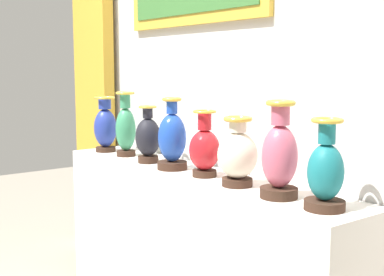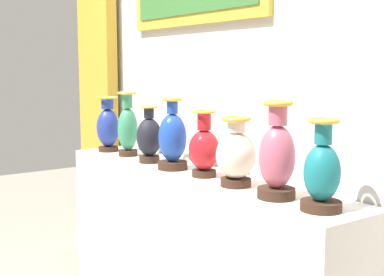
# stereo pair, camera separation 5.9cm
# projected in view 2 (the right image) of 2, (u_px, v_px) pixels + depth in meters

# --- Properties ---
(display_shelf) EXTENTS (2.07, 0.39, 0.88)m
(display_shelf) POSITION_uv_depth(u_px,v_px,m) (192.00, 254.00, 2.76)
(display_shelf) COLOR silver
(display_shelf) RESTS_ON ground_plane
(back_wall) EXTENTS (3.64, 0.14, 2.99)m
(back_wall) POSITION_uv_depth(u_px,v_px,m) (230.00, 50.00, 2.76)
(back_wall) COLOR silver
(back_wall) RESTS_ON ground_plane
(curtain_gold) EXTENTS (0.47, 0.08, 2.42)m
(curtain_gold) POSITION_uv_depth(u_px,v_px,m) (98.00, 96.00, 3.82)
(curtain_gold) COLOR gold
(curtain_gold) RESTS_ON ground_plane
(vase_cobalt) EXTENTS (0.14, 0.14, 0.35)m
(vase_cobalt) POSITION_uv_depth(u_px,v_px,m) (108.00, 126.00, 3.36)
(vase_cobalt) COLOR #382319
(vase_cobalt) RESTS_ON display_shelf
(vase_jade) EXTENTS (0.12, 0.12, 0.39)m
(vase_jade) POSITION_uv_depth(u_px,v_px,m) (128.00, 128.00, 3.18)
(vase_jade) COLOR #382319
(vase_jade) RESTS_ON display_shelf
(vase_onyx) EXTENTS (0.14, 0.14, 0.32)m
(vase_onyx) POSITION_uv_depth(u_px,v_px,m) (149.00, 138.00, 2.96)
(vase_onyx) COLOR #382319
(vase_onyx) RESTS_ON display_shelf
(vase_sapphire) EXTENTS (0.16, 0.16, 0.38)m
(vase_sapphire) POSITION_uv_depth(u_px,v_px,m) (172.00, 139.00, 2.76)
(vase_sapphire) COLOR #382319
(vase_sapphire) RESTS_ON display_shelf
(vase_crimson) EXTENTS (0.15, 0.15, 0.33)m
(vase_crimson) POSITION_uv_depth(u_px,v_px,m) (204.00, 149.00, 2.57)
(vase_crimson) COLOR #382319
(vase_crimson) RESTS_ON display_shelf
(vase_ivory) EXTENTS (0.18, 0.18, 0.32)m
(vase_ivory) POSITION_uv_depth(u_px,v_px,m) (236.00, 155.00, 2.36)
(vase_ivory) COLOR #382319
(vase_ivory) RESTS_ON display_shelf
(vase_rose) EXTENTS (0.16, 0.16, 0.41)m
(vase_rose) POSITION_uv_depth(u_px,v_px,m) (277.00, 157.00, 2.14)
(vase_rose) COLOR #382319
(vase_rose) RESTS_ON display_shelf
(vase_teal) EXTENTS (0.16, 0.16, 0.35)m
(vase_teal) POSITION_uv_depth(u_px,v_px,m) (322.00, 173.00, 1.95)
(vase_teal) COLOR #382319
(vase_teal) RESTS_ON display_shelf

